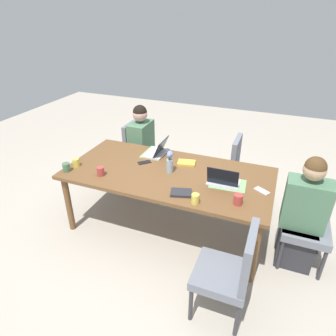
{
  "coord_description": "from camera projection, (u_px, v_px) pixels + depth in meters",
  "views": [
    {
      "loc": [
        -1.05,
        2.64,
        2.34
      ],
      "look_at": [
        0.0,
        0.0,
        0.8
      ],
      "focal_mm": 31.8,
      "sensor_mm": 36.0,
      "label": 1
    }
  ],
  "objects": [
    {
      "name": "chair_head_left_left_mid",
      "position": [
        308.0,
        218.0,
        2.94
      ],
      "size": [
        0.44,
        0.44,
        0.9
      ],
      "color": "slate",
      "rests_on": "ground_plane"
    },
    {
      "name": "chair_near_right_near",
      "position": [
        243.0,
        168.0,
        3.85
      ],
      "size": [
        0.44,
        0.44,
        0.9
      ],
      "color": "slate",
      "rests_on": "ground_plane"
    },
    {
      "name": "laptop_head_left_left_mid",
      "position": [
        223.0,
        181.0,
        3.01
      ],
      "size": [
        0.32,
        0.22,
        0.21
      ],
      "color": "silver",
      "rests_on": "dining_table"
    },
    {
      "name": "coffee_mug_centre_left",
      "position": [
        101.0,
        171.0,
        3.17
      ],
      "size": [
        0.08,
        0.08,
        0.1
      ],
      "primitive_type": "cylinder",
      "color": "#AD3D38",
      "rests_on": "dining_table"
    },
    {
      "name": "laptop_near_left_near",
      "position": [
        157.0,
        151.0,
        3.63
      ],
      "size": [
        0.22,
        0.32,
        0.2
      ],
      "color": "silver",
      "rests_on": "dining_table"
    },
    {
      "name": "flower_vase",
      "position": [
        170.0,
        161.0,
        3.19
      ],
      "size": [
        0.07,
        0.1,
        0.25
      ],
      "color": "#8EA8B7",
      "rests_on": "dining_table"
    },
    {
      "name": "book_red_cover",
      "position": [
        181.0,
        193.0,
        2.87
      ],
      "size": [
        0.23,
        0.19,
        0.03
      ],
      "primitive_type": "cube",
      "rotation": [
        0.0,
        0.0,
        0.28
      ],
      "color": "#28282D",
      "rests_on": "dining_table"
    },
    {
      "name": "phone_black",
      "position": [
        144.0,
        162.0,
        3.45
      ],
      "size": [
        0.16,
        0.16,
        0.01
      ],
      "primitive_type": "cube",
      "rotation": [
        0.0,
        0.0,
        0.77
      ],
      "color": "black",
      "rests_on": "dining_table"
    },
    {
      "name": "chair_near_left_near",
      "position": [
        139.0,
        150.0,
        4.35
      ],
      "size": [
        0.44,
        0.44,
        0.9
      ],
      "color": "slate",
      "rests_on": "ground_plane"
    },
    {
      "name": "person_head_left_left_mid",
      "position": [
        302.0,
        219.0,
        2.89
      ],
      "size": [
        0.4,
        0.36,
        1.19
      ],
      "color": "#2D2D33",
      "rests_on": "ground_plane"
    },
    {
      "name": "coffee_mug_near_right",
      "position": [
        238.0,
        199.0,
        2.71
      ],
      "size": [
        0.08,
        0.08,
        0.1
      ],
      "primitive_type": "cylinder",
      "color": "#AD3D38",
      "rests_on": "dining_table"
    },
    {
      "name": "placemat_near_left_near",
      "position": [
        155.0,
        153.0,
        3.68
      ],
      "size": [
        0.26,
        0.36,
        0.0
      ],
      "primitive_type": "cube",
      "rotation": [
        0.0,
        0.0,
        1.56
      ],
      "color": "#7FAD70",
      "rests_on": "dining_table"
    },
    {
      "name": "dining_table",
      "position": [
        168.0,
        177.0,
        3.29
      ],
      "size": [
        2.25,
        1.09,
        0.75
      ],
      "color": "brown",
      "rests_on": "ground_plane"
    },
    {
      "name": "ground_plane",
      "position": [
        168.0,
        226.0,
        3.62
      ],
      "size": [
        10.0,
        10.0,
        0.0
      ],
      "primitive_type": "plane",
      "color": "#B2A899"
    },
    {
      "name": "placemat_head_left_left_mid",
      "position": [
        228.0,
        184.0,
        3.04
      ],
      "size": [
        0.38,
        0.29,
        0.0
      ],
      "primitive_type": "cube",
      "rotation": [
        0.0,
        0.0,
        0.08
      ],
      "color": "#7FAD70",
      "rests_on": "dining_table"
    },
    {
      "name": "coffee_mug_far_left",
      "position": [
        66.0,
        167.0,
        3.25
      ],
      "size": [
        0.08,
        0.08,
        0.1
      ],
      "primitive_type": "cylinder",
      "color": "#47704C",
      "rests_on": "dining_table"
    },
    {
      "name": "book_blue_cover",
      "position": [
        186.0,
        163.0,
        3.43
      ],
      "size": [
        0.22,
        0.18,
        0.02
      ],
      "primitive_type": "cube",
      "rotation": [
        0.0,
        0.0,
        0.21
      ],
      "color": "gold",
      "rests_on": "dining_table"
    },
    {
      "name": "chair_far_left_far",
      "position": [
        231.0,
        269.0,
        2.37
      ],
      "size": [
        0.44,
        0.44,
        0.9
      ],
      "color": "slate",
      "rests_on": "ground_plane"
    },
    {
      "name": "coffee_mug_near_left",
      "position": [
        76.0,
        162.0,
        3.36
      ],
      "size": [
        0.08,
        0.08,
        0.09
      ],
      "primitive_type": "cylinder",
      "color": "#DBC64C",
      "rests_on": "dining_table"
    },
    {
      "name": "phone_silver",
      "position": [
        262.0,
        191.0,
        2.92
      ],
      "size": [
        0.17,
        0.14,
        0.01
      ],
      "primitive_type": "cube",
      "rotation": [
        0.0,
        0.0,
        2.58
      ],
      "color": "silver",
      "rests_on": "dining_table"
    },
    {
      "name": "coffee_mug_centre_right",
      "position": [
        195.0,
        199.0,
        2.72
      ],
      "size": [
        0.07,
        0.07,
        0.1
      ],
      "primitive_type": "cylinder",
      "color": "#DBC64C",
      "rests_on": "dining_table"
    },
    {
      "name": "person_near_left_near",
      "position": [
        142.0,
        151.0,
        4.26
      ],
      "size": [
        0.36,
        0.4,
        1.19
      ],
      "color": "#2D2D33",
      "rests_on": "ground_plane"
    }
  ]
}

